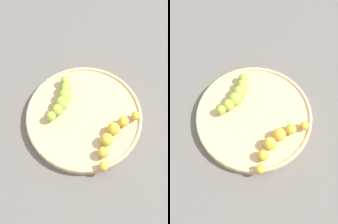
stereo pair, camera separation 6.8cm
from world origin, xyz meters
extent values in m
plane|color=#56514C|center=(0.00, 0.00, 0.00)|extent=(2.40, 2.40, 0.00)
cylinder|color=tan|center=(0.00, 0.00, 0.01)|extent=(0.30, 0.30, 0.02)
torus|color=tan|center=(0.00, 0.00, 0.02)|extent=(0.30, 0.30, 0.01)
sphere|color=#8CAD38|center=(0.03, -0.08, 0.04)|extent=(0.02, 0.02, 0.02)
sphere|color=#8CAD38|center=(0.01, -0.07, 0.04)|extent=(0.03, 0.03, 0.03)
sphere|color=#8CAD38|center=(-0.01, -0.06, 0.04)|extent=(0.03, 0.03, 0.03)
sphere|color=#8CAD38|center=(-0.03, -0.06, 0.04)|extent=(0.03, 0.03, 0.03)
sphere|color=#8CAD38|center=(-0.06, -0.06, 0.04)|extent=(0.03, 0.03, 0.03)
sphere|color=#8CAD38|center=(-0.08, -0.07, 0.04)|extent=(0.02, 0.02, 0.02)
sphere|color=gold|center=(-0.02, 0.13, 0.03)|extent=(0.02, 0.02, 0.02)
sphere|color=gold|center=(0.00, 0.10, 0.03)|extent=(0.03, 0.03, 0.03)
sphere|color=gold|center=(0.02, 0.08, 0.03)|extent=(0.03, 0.03, 0.03)
sphere|color=gold|center=(0.06, 0.07, 0.03)|extent=(0.03, 0.03, 0.03)
sphere|color=gold|center=(0.09, 0.07, 0.03)|extent=(0.03, 0.03, 0.03)
sphere|color=gold|center=(0.12, 0.08, 0.03)|extent=(0.02, 0.02, 0.02)
camera|label=1|loc=(0.31, 0.08, 0.67)|focal=45.80mm
camera|label=2|loc=(0.28, 0.14, 0.67)|focal=45.80mm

